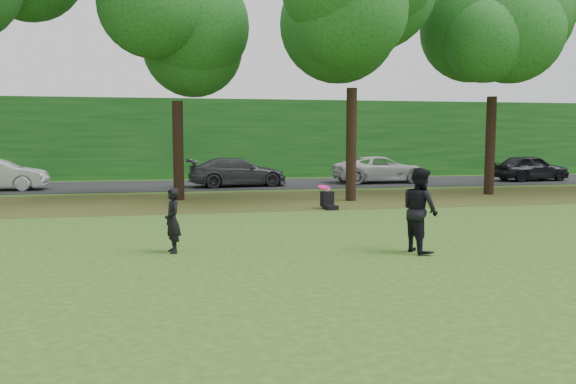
{
  "coord_description": "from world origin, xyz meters",
  "views": [
    {
      "loc": [
        -3.02,
        -9.92,
        2.67
      ],
      "look_at": [
        -0.38,
        3.53,
        1.3
      ],
      "focal_mm": 35.0,
      "sensor_mm": 36.0,
      "label": 1
    }
  ],
  "objects_px": {
    "player_left": "(173,221)",
    "frisbee": "(324,187)",
    "seated_person": "(328,201)",
    "player_right": "(420,210)"
  },
  "relations": [
    {
      "from": "player_left",
      "to": "frisbee",
      "type": "height_order",
      "value": "frisbee"
    },
    {
      "from": "player_left",
      "to": "seated_person",
      "type": "xyz_separation_m",
      "value": [
        5.54,
        6.84,
        -0.43
      ]
    },
    {
      "from": "player_right",
      "to": "frisbee",
      "type": "bearing_deg",
      "value": 65.88
    },
    {
      "from": "player_left",
      "to": "frisbee",
      "type": "bearing_deg",
      "value": 66.25
    },
    {
      "from": "player_left",
      "to": "frisbee",
      "type": "xyz_separation_m",
      "value": [
        3.45,
        -0.45,
        0.75
      ]
    },
    {
      "from": "player_left",
      "to": "player_right",
      "type": "distance_m",
      "value": 5.68
    },
    {
      "from": "player_right",
      "to": "frisbee",
      "type": "height_order",
      "value": "player_right"
    },
    {
      "from": "player_left",
      "to": "player_right",
      "type": "relative_size",
      "value": 0.76
    },
    {
      "from": "player_left",
      "to": "frisbee",
      "type": "relative_size",
      "value": 3.88
    },
    {
      "from": "player_right",
      "to": "seated_person",
      "type": "xyz_separation_m",
      "value": [
        -0.04,
        7.88,
        -0.67
      ]
    }
  ]
}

